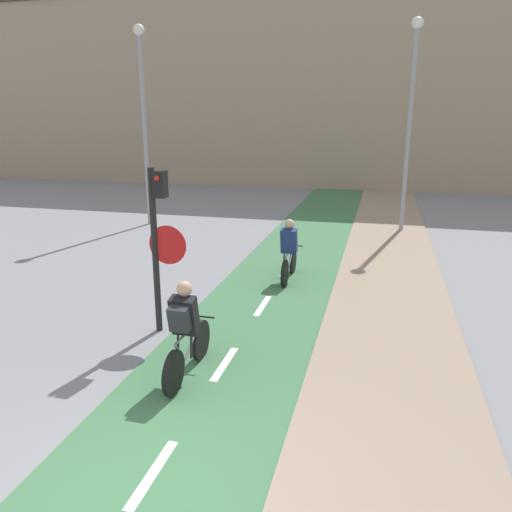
{
  "coord_description": "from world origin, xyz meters",
  "views": [
    {
      "loc": [
        2.16,
        -3.55,
        3.67
      ],
      "look_at": [
        0.0,
        4.95,
        1.2
      ],
      "focal_mm": 35.0,
      "sensor_mm": 36.0,
      "label": 1
    }
  ],
  "objects_px": {
    "street_lamp_sidewalk": "(411,105)",
    "cyclist_near": "(186,332)",
    "street_lamp_far": "(143,106)",
    "traffic_light_pole": "(159,232)",
    "cyclist_far": "(289,253)"
  },
  "relations": [
    {
      "from": "traffic_light_pole",
      "to": "cyclist_near",
      "type": "height_order",
      "value": "traffic_light_pole"
    },
    {
      "from": "street_lamp_sidewalk",
      "to": "cyclist_near",
      "type": "relative_size",
      "value": 3.86
    },
    {
      "from": "cyclist_near",
      "to": "traffic_light_pole",
      "type": "bearing_deg",
      "value": 125.29
    },
    {
      "from": "traffic_light_pole",
      "to": "street_lamp_far",
      "type": "height_order",
      "value": "street_lamp_far"
    },
    {
      "from": "street_lamp_sidewalk",
      "to": "cyclist_near",
      "type": "height_order",
      "value": "street_lamp_sidewalk"
    },
    {
      "from": "street_lamp_far",
      "to": "cyclist_far",
      "type": "xyz_separation_m",
      "value": [
        5.91,
        -4.98,
        -3.34
      ]
    },
    {
      "from": "street_lamp_far",
      "to": "cyclist_far",
      "type": "relative_size",
      "value": 3.97
    },
    {
      "from": "street_lamp_far",
      "to": "cyclist_near",
      "type": "distance_m",
      "value": 11.58
    },
    {
      "from": "street_lamp_far",
      "to": "street_lamp_sidewalk",
      "type": "xyz_separation_m",
      "value": [
        8.57,
        1.03,
        0.01
      ]
    },
    {
      "from": "street_lamp_far",
      "to": "traffic_light_pole",
      "type": "bearing_deg",
      "value": -62.71
    },
    {
      "from": "street_lamp_far",
      "to": "street_lamp_sidewalk",
      "type": "height_order",
      "value": "street_lamp_sidewalk"
    },
    {
      "from": "street_lamp_sidewalk",
      "to": "street_lamp_far",
      "type": "bearing_deg",
      "value": -173.12
    },
    {
      "from": "traffic_light_pole",
      "to": "street_lamp_sidewalk",
      "type": "bearing_deg",
      "value": 65.44
    },
    {
      "from": "street_lamp_sidewalk",
      "to": "traffic_light_pole",
      "type": "bearing_deg",
      "value": -114.56
    },
    {
      "from": "cyclist_far",
      "to": "traffic_light_pole",
      "type": "bearing_deg",
      "value": -115.8
    }
  ]
}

